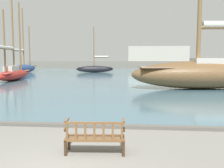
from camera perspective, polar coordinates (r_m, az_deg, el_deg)
harbor_water at (r=49.25m, az=3.23°, el=2.92°), size 100.00×80.00×0.08m
quay_edge_kerb at (r=9.50m, az=-5.47°, el=-9.44°), size 40.00×0.30×0.12m
park_bench at (r=6.87m, az=-3.90°, el=-11.89°), size 1.63×0.62×0.92m
sailboat_outer_starboard at (r=30.58m, az=-21.60°, el=2.50°), size 2.45×9.00×10.82m
sailboat_centre_channel at (r=21.80m, az=19.90°, el=2.66°), size 11.72×4.37×15.38m
sailboat_nearest_port at (r=45.40m, az=-19.56°, el=3.55°), size 2.49×8.58×10.90m
sailboat_nearest_starboard at (r=44.72m, az=-3.90°, el=3.56°), size 6.88×3.14×7.99m
far_breakwater at (r=61.88m, az=5.78°, el=5.14°), size 50.86×2.40×5.52m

